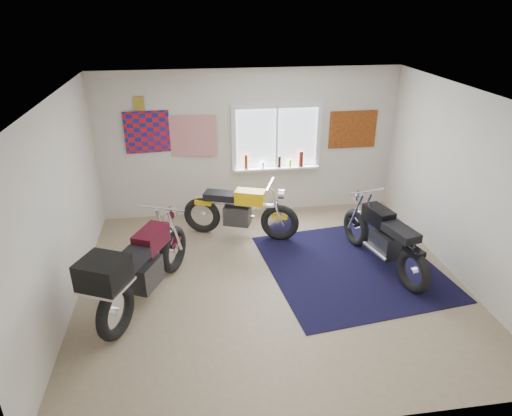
{
  "coord_description": "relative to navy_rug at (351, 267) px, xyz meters",
  "views": [
    {
      "loc": [
        -1.04,
        -5.51,
        3.82
      ],
      "look_at": [
        -0.18,
        0.4,
        1.03
      ],
      "focal_mm": 32.0,
      "sensor_mm": 36.0,
      "label": 1
    }
  ],
  "objects": [
    {
      "name": "ground",
      "position": [
        -1.29,
        -0.23,
        -0.01
      ],
      "size": [
        5.5,
        5.5,
        0.0
      ],
      "primitive_type": "plane",
      "color": "#9E896B",
      "rests_on": "ground"
    },
    {
      "name": "room_shell",
      "position": [
        -1.29,
        -0.23,
        1.63
      ],
      "size": [
        5.5,
        5.5,
        5.5
      ],
      "color": "white",
      "rests_on": "ground"
    },
    {
      "name": "navy_rug",
      "position": [
        0.0,
        0.0,
        0.0
      ],
      "size": [
        2.8,
        2.89,
        0.01
      ],
      "primitive_type": "cube",
      "rotation": [
        0.0,
        0.0,
        0.12
      ],
      "color": "black",
      "rests_on": "ground"
    },
    {
      "name": "window_assembly",
      "position": [
        -0.79,
        2.24,
        1.36
      ],
      "size": [
        1.66,
        0.17,
        1.26
      ],
      "color": "white",
      "rests_on": "room_shell"
    },
    {
      "name": "oil_bottles",
      "position": [
        -0.73,
        2.17,
        1.02
      ],
      "size": [
        1.12,
        0.09,
        0.3
      ],
      "color": "brown",
      "rests_on": "window_assembly"
    },
    {
      "name": "flag_display",
      "position": [
        -3.19,
        2.25,
        2.14
      ],
      "size": [
        1.6,
        0.1,
        1.17
      ],
      "color": "red",
      "rests_on": "room_shell"
    },
    {
      "name": "triumph_poster",
      "position": [
        0.66,
        2.25,
        1.54
      ],
      "size": [
        0.9,
        0.03,
        0.7
      ],
      "primitive_type": "cube",
      "color": "#A54C14",
      "rests_on": "room_shell"
    },
    {
      "name": "yellow_triumph",
      "position": [
        -1.6,
        1.27,
        0.45
      ],
      "size": [
        1.96,
        0.88,
        1.03
      ],
      "rotation": [
        0.0,
        0.0,
        -0.35
      ],
      "color": "black",
      "rests_on": "ground"
    },
    {
      "name": "black_chrome_bike",
      "position": [
        0.46,
        -0.02,
        0.46
      ],
      "size": [
        0.76,
        2.04,
        1.06
      ],
      "rotation": [
        0.0,
        0.0,
        1.82
      ],
      "color": "black",
      "rests_on": "navy_rug"
    },
    {
      "name": "maroon_tourer",
      "position": [
        -3.12,
        -0.55,
        0.59
      ],
      "size": [
        1.26,
        2.18,
        1.16
      ],
      "rotation": [
        0.0,
        0.0,
        1.13
      ],
      "color": "black",
      "rests_on": "ground"
    }
  ]
}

